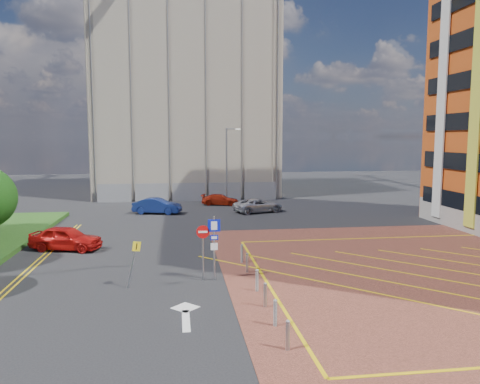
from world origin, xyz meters
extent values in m
plane|color=black|center=(0.00, 0.00, 0.00)|extent=(140.00, 140.00, 0.00)
cube|color=brown|center=(14.00, 0.00, 0.01)|extent=(26.00, 26.00, 0.02)
cylinder|color=#9EA0A8|center=(4.00, 28.00, 4.00)|extent=(0.16, 0.16, 8.00)
cylinder|color=#9EA0A8|center=(4.60, 28.00, 7.88)|extent=(1.20, 0.10, 0.10)
cube|color=silver|center=(5.20, 28.00, 7.85)|extent=(0.50, 0.15, 0.12)
cylinder|color=#9EA0A8|center=(0.50, 1.00, 1.60)|extent=(0.10, 0.10, 3.20)
cube|color=#0A17B8|center=(0.50, 0.97, 2.75)|extent=(0.60, 0.04, 0.60)
cube|color=white|center=(0.50, 0.94, 2.75)|extent=(0.30, 0.02, 0.42)
cube|color=#0A17B8|center=(0.50, 0.97, 2.15)|extent=(0.40, 0.04, 0.25)
cube|color=white|center=(0.50, 0.94, 2.15)|extent=(0.28, 0.02, 0.14)
cube|color=white|center=(0.50, 0.97, 1.70)|extent=(0.35, 0.04, 0.35)
cylinder|color=#9EA0A8|center=(-0.05, 1.00, 1.35)|extent=(0.08, 0.08, 2.70)
cylinder|color=red|center=(-0.05, 0.97, 2.45)|extent=(0.64, 0.04, 0.64)
cube|color=white|center=(-0.05, 0.94, 2.45)|extent=(0.44, 0.02, 0.10)
cylinder|color=#9EA0A8|center=(-3.39, 0.26, 1.10)|extent=(0.56, 0.08, 2.16)
cube|color=yellow|center=(-3.17, 0.23, 2.00)|extent=(0.41, 0.41, 0.54)
cylinder|color=#9EA0A8|center=(2.30, -7.00, 0.47)|extent=(0.14, 0.14, 0.90)
cylinder|color=black|center=(2.30, -5.00, 0.47)|extent=(0.14, 0.14, 0.90)
cylinder|color=#9EA0A8|center=(2.30, -3.00, 0.47)|extent=(0.14, 0.14, 0.90)
cylinder|color=black|center=(2.30, -1.00, 0.47)|extent=(0.14, 0.14, 0.90)
cylinder|color=#9EA0A8|center=(2.30, 2.00, 0.47)|extent=(0.14, 0.14, 0.90)
cylinder|color=black|center=(2.30, 4.00, 0.47)|extent=(0.14, 0.14, 0.90)
cube|color=gray|center=(0.00, 40.00, 11.00)|extent=(21.20, 19.20, 22.00)
cube|color=orange|center=(2.00, 42.00, 17.00)|extent=(0.90, 0.90, 34.00)
cube|color=gray|center=(1.00, 30.00, 1.00)|extent=(21.60, 0.06, 2.00)
imported|color=red|center=(-8.22, 8.44, 0.75)|extent=(4.74, 2.88, 1.51)
imported|color=navy|center=(-3.12, 21.77, 0.72)|extent=(4.63, 2.61, 1.45)
imported|color=#AB220E|center=(3.16, 26.45, 0.56)|extent=(4.14, 2.52, 1.12)
imported|color=#B7B6BE|center=(6.27, 21.32, 0.65)|extent=(5.13, 3.55, 1.30)
camera|label=1|loc=(-1.26, -21.46, 7.07)|focal=35.00mm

